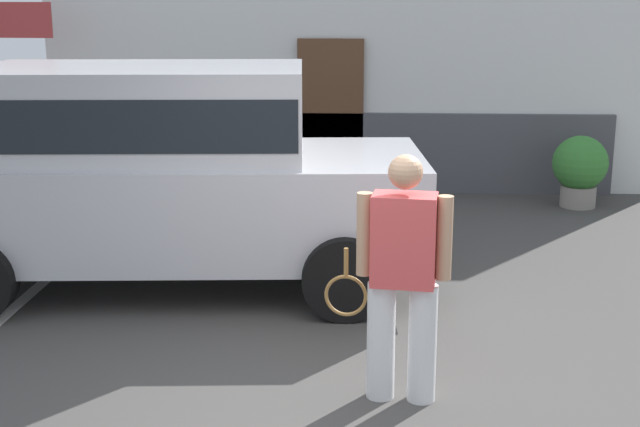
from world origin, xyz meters
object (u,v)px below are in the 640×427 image
at_px(flag_pole, 12,61).
at_px(parked_suv, 160,166).
at_px(potted_plant_by_porch, 580,168).
at_px(tennis_player_man, 402,276).

bearing_deg(flag_pole, parked_suv, -51.54).
height_order(parked_suv, potted_plant_by_porch, parked_suv).
distance_m(tennis_player_man, potted_plant_by_porch, 6.25).
bearing_deg(potted_plant_by_porch, parked_suv, -143.49).
relative_size(tennis_player_man, potted_plant_by_porch, 1.81).
bearing_deg(tennis_player_man, potted_plant_by_porch, -106.26).
height_order(parked_suv, flag_pole, flag_pole).
relative_size(parked_suv, flag_pole, 1.80).
bearing_deg(tennis_player_man, parked_suv, -39.95).
relative_size(potted_plant_by_porch, flag_pole, 0.35).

